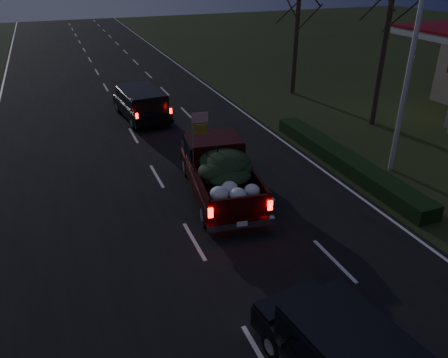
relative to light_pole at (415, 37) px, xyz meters
name	(u,v)px	position (x,y,z in m)	size (l,w,h in m)	color
ground	(194,242)	(-9.50, -2.00, -5.48)	(120.00, 120.00, 0.00)	black
road_asphalt	(194,241)	(-9.50, -2.00, -5.47)	(14.00, 120.00, 0.02)	black
hedge_row	(344,160)	(-1.70, 1.00, -5.18)	(1.00, 10.00, 0.60)	black
light_pole	(415,37)	(0.00, 0.00, 0.00)	(0.50, 0.90, 9.16)	silver
bare_tree_far	(298,10)	(2.00, 12.00, -0.25)	(3.60, 3.60, 7.00)	black
pickup_truck	(220,168)	(-7.60, 0.66, -4.37)	(2.90, 5.88, 2.96)	black
lead_suv	(141,101)	(-8.50, 10.41, -4.43)	(2.41, 4.98, 1.39)	black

